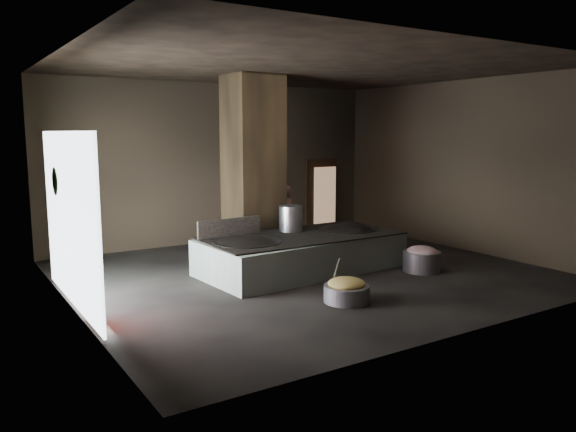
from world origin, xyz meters
TOP-DOWN VIEW (x-y plane):
  - floor at (0.00, 0.00)m, footprint 10.00×9.00m
  - ceiling at (0.00, 0.00)m, footprint 10.00×9.00m
  - back_wall at (0.00, 4.55)m, footprint 10.00×0.10m
  - front_wall at (0.00, -4.55)m, footprint 10.00×0.10m
  - left_wall at (-5.05, 0.00)m, footprint 0.10×9.00m
  - right_wall at (5.05, 0.00)m, footprint 0.10×9.00m
  - pillar at (-0.30, 1.90)m, footprint 1.20×1.20m
  - hearth_platform at (0.04, 0.25)m, footprint 4.72×2.50m
  - platform_cap at (0.04, 0.25)m, footprint 4.48×2.15m
  - wok_left at (-1.41, 0.20)m, footprint 1.44×1.44m
  - wok_left_rim at (-1.41, 0.20)m, footprint 1.47×1.47m
  - wok_right at (1.39, 0.30)m, footprint 1.34×1.34m
  - wok_right_rim at (1.39, 0.30)m, footprint 1.37×1.37m
  - stock_pot at (0.09, 0.80)m, footprint 0.56×0.56m
  - splash_guard at (-1.41, 1.00)m, footprint 1.59×0.17m
  - cook at (0.71, 2.08)m, footprint 0.70×0.50m
  - veg_basin at (-0.60, -2.20)m, footprint 1.04×1.04m
  - veg_fill at (-0.60, -2.20)m, footprint 0.70×0.70m
  - ladle at (-0.75, -2.05)m, footprint 0.09×0.34m
  - meat_basin at (2.29, -1.28)m, footprint 1.01×1.01m
  - meat_fill at (2.29, -1.28)m, footprint 0.70×0.70m
  - doorway_near at (1.20, 4.45)m, footprint 1.18×0.08m
  - doorway_near_glow at (1.45, 4.23)m, footprint 0.79×0.04m
  - doorway_far at (3.60, 4.45)m, footprint 1.18×0.08m
  - doorway_far_glow at (3.70, 4.37)m, footprint 0.83×0.04m
  - left_opening at (-4.95, 0.20)m, footprint 0.04×4.20m
  - pavilion_sliver at (-4.88, -1.10)m, footprint 0.05×0.90m
  - tree_silhouette at (-4.85, 1.30)m, footprint 0.28×1.10m

SIDE VIEW (x-z plane):
  - floor at x=0.00m, z-range -0.10..0.00m
  - veg_basin at x=-0.60m, z-range 0.00..0.31m
  - meat_basin at x=2.29m, z-range 0.00..0.46m
  - veg_fill at x=-0.60m, z-range 0.24..0.46m
  - hearth_platform at x=0.04m, z-range 0.00..0.80m
  - meat_fill at x=2.29m, z-range 0.32..0.58m
  - ladle at x=-0.75m, z-range 0.25..0.85m
  - wok_left at x=-1.41m, z-range 0.55..0.95m
  - wok_right at x=1.39m, z-range 0.56..0.94m
  - platform_cap at x=0.04m, z-range 0.80..0.83m
  - wok_left_rim at x=-1.41m, z-range 0.80..0.84m
  - wok_right_rim at x=1.39m, z-range 0.80..0.84m
  - pavilion_sliver at x=-4.88m, z-range 0.00..1.70m
  - cook at x=0.71m, z-range 0.00..1.79m
  - splash_guard at x=-1.41m, z-range 0.83..1.23m
  - doorway_near_glow at x=1.45m, z-range 0.11..1.99m
  - doorway_far_glow at x=3.70m, z-range 0.07..2.03m
  - doorway_near at x=1.20m, z-range -0.09..2.29m
  - doorway_far at x=3.60m, z-range -0.09..2.29m
  - stock_pot at x=0.09m, z-range 0.83..1.43m
  - left_opening at x=-4.95m, z-range 0.05..3.15m
  - tree_silhouette at x=-4.85m, z-range 1.65..2.75m
  - back_wall at x=0.00m, z-range 0.00..4.50m
  - front_wall at x=0.00m, z-range 0.00..4.50m
  - left_wall at x=-5.05m, z-range 0.00..4.50m
  - right_wall at x=5.05m, z-range 0.00..4.50m
  - pillar at x=-0.30m, z-range 0.00..4.50m
  - ceiling at x=0.00m, z-range 4.50..4.60m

